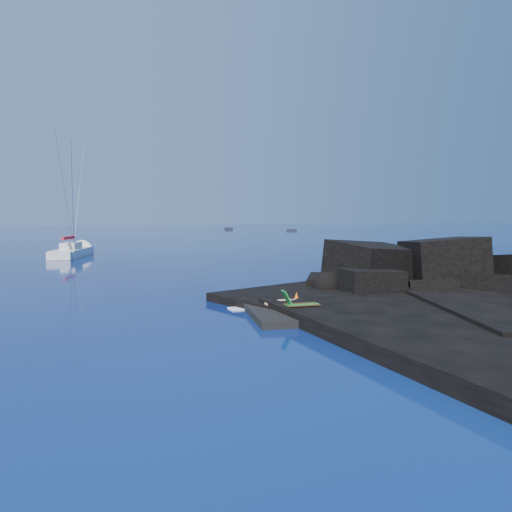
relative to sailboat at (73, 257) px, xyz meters
The scene contains 11 objects.
ground 39.89m from the sailboat, 75.78° to the right, with size 400.00×400.00×0.00m, color #04043E.
headland 42.33m from the sailboat, 57.42° to the right, with size 24.00×24.00×3.60m, color black, non-canonical shape.
beach 40.76m from the sailboat, 69.47° to the right, with size 8.50×6.00×0.70m, color black.
surf_foam 36.78m from the sailboat, 66.28° to the right, with size 10.00×8.00×0.06m, color white, non-canonical shape.
sailboat is the anchor object (origin of this frame).
deck_chair 41.04m from the sailboat, 72.72° to the right, with size 1.65×0.72×1.14m, color #197129, non-canonical shape.
towel 39.30m from the sailboat, 72.20° to the right, with size 1.93×0.92×0.05m, color white.
sunbather 39.30m from the sailboat, 72.20° to the right, with size 1.84×0.50×0.27m, color tan, non-canonical shape.
marker_cone 39.22m from the sailboat, 71.03° to the right, with size 0.39×0.39×0.60m, color orange.
distant_boat_a 97.96m from the sailboat, 65.65° to the left, with size 1.49×4.79×0.64m, color #222227.
distant_boat_b 90.62m from the sailboat, 52.92° to the left, with size 1.24×3.98×0.53m, color #2B2A2F.
Camera 1 is at (-6.31, -21.70, 4.90)m, focal length 35.00 mm.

